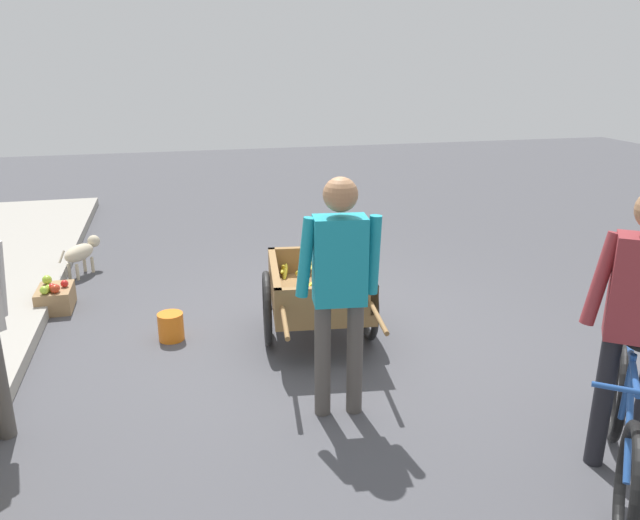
{
  "coord_description": "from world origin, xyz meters",
  "views": [
    {
      "loc": [
        -4.63,
        1.14,
        2.34
      ],
      "look_at": [
        0.03,
        0.0,
        0.75
      ],
      "focal_mm": 34.31,
      "sensor_mm": 36.0,
      "label": 1
    }
  ],
  "objects_px": {
    "cyclist_person": "(640,309)",
    "apple_crate": "(55,297)",
    "fruit_cart": "(318,293)",
    "dog": "(81,252)",
    "vendor_person": "(340,278)",
    "plastic_bucket": "(171,327)",
    "bicycle": "(623,429)"
  },
  "relations": [
    {
      "from": "dog",
      "to": "plastic_bucket",
      "type": "xyz_separation_m",
      "value": [
        -1.97,
        -0.95,
        -0.15
      ]
    },
    {
      "from": "fruit_cart",
      "to": "cyclist_person",
      "type": "relative_size",
      "value": 1.02
    },
    {
      "from": "vendor_person",
      "to": "dog",
      "type": "height_order",
      "value": "vendor_person"
    },
    {
      "from": "dog",
      "to": "plastic_bucket",
      "type": "bearing_deg",
      "value": -154.37
    },
    {
      "from": "fruit_cart",
      "to": "dog",
      "type": "height_order",
      "value": "fruit_cart"
    },
    {
      "from": "dog",
      "to": "cyclist_person",
      "type": "bearing_deg",
      "value": -141.47
    },
    {
      "from": "cyclist_person",
      "to": "apple_crate",
      "type": "bearing_deg",
      "value": 47.07
    },
    {
      "from": "cyclist_person",
      "to": "vendor_person",
      "type": "bearing_deg",
      "value": 56.08
    },
    {
      "from": "vendor_person",
      "to": "plastic_bucket",
      "type": "relative_size",
      "value": 6.78
    },
    {
      "from": "fruit_cart",
      "to": "vendor_person",
      "type": "relative_size",
      "value": 1.05
    },
    {
      "from": "cyclist_person",
      "to": "dog",
      "type": "height_order",
      "value": "cyclist_person"
    },
    {
      "from": "cyclist_person",
      "to": "apple_crate",
      "type": "height_order",
      "value": "cyclist_person"
    },
    {
      "from": "fruit_cart",
      "to": "bicycle",
      "type": "relative_size",
      "value": 1.25
    },
    {
      "from": "vendor_person",
      "to": "apple_crate",
      "type": "height_order",
      "value": "vendor_person"
    },
    {
      "from": "fruit_cart",
      "to": "bicycle",
      "type": "bearing_deg",
      "value": -151.26
    },
    {
      "from": "bicycle",
      "to": "vendor_person",
      "type": "bearing_deg",
      "value": 51.09
    },
    {
      "from": "bicycle",
      "to": "dog",
      "type": "bearing_deg",
      "value": 37.05
    },
    {
      "from": "vendor_person",
      "to": "plastic_bucket",
      "type": "bearing_deg",
      "value": 37.33
    },
    {
      "from": "apple_crate",
      "to": "dog",
      "type": "bearing_deg",
      "value": -8.04
    },
    {
      "from": "apple_crate",
      "to": "vendor_person",
      "type": "bearing_deg",
      "value": -137.73
    },
    {
      "from": "fruit_cart",
      "to": "vendor_person",
      "type": "xyz_separation_m",
      "value": [
        -1.14,
        0.13,
        0.55
      ]
    },
    {
      "from": "fruit_cart",
      "to": "plastic_bucket",
      "type": "relative_size",
      "value": 7.11
    },
    {
      "from": "fruit_cart",
      "to": "cyclist_person",
      "type": "height_order",
      "value": "cyclist_person"
    },
    {
      "from": "dog",
      "to": "fruit_cart",
      "type": "bearing_deg",
      "value": -136.25
    },
    {
      "from": "vendor_person",
      "to": "bicycle",
      "type": "relative_size",
      "value": 1.2
    },
    {
      "from": "bicycle",
      "to": "fruit_cart",
      "type": "bearing_deg",
      "value": 28.74
    },
    {
      "from": "fruit_cart",
      "to": "plastic_bucket",
      "type": "distance_m",
      "value": 1.32
    },
    {
      "from": "fruit_cart",
      "to": "dog",
      "type": "xyz_separation_m",
      "value": [
        2.29,
        2.19,
        -0.17
      ]
    },
    {
      "from": "fruit_cart",
      "to": "apple_crate",
      "type": "distance_m",
      "value": 2.68
    },
    {
      "from": "bicycle",
      "to": "apple_crate",
      "type": "bearing_deg",
      "value": 45.34
    },
    {
      "from": "fruit_cart",
      "to": "apple_crate",
      "type": "height_order",
      "value": "fruit_cart"
    },
    {
      "from": "dog",
      "to": "plastic_bucket",
      "type": "distance_m",
      "value": 2.19
    }
  ]
}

